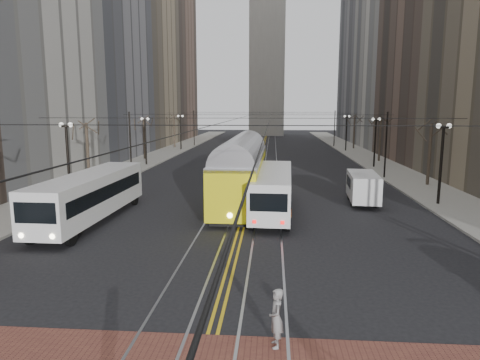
% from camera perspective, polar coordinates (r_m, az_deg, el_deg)
% --- Properties ---
extents(ground, '(260.00, 260.00, 0.00)m').
position_cam_1_polar(ground, '(14.89, -3.12, -18.04)').
color(ground, black).
rests_on(ground, ground).
extents(sidewalk_left, '(5.00, 140.00, 0.15)m').
position_cam_1_polar(sidewalk_left, '(60.84, -11.64, 2.84)').
color(sidewalk_left, gray).
rests_on(sidewalk_left, ground).
extents(sidewalk_right, '(5.00, 140.00, 0.15)m').
position_cam_1_polar(sidewalk_right, '(59.96, 17.13, 2.52)').
color(sidewalk_right, gray).
rests_on(sidewalk_right, ground).
extents(streetcar_rails, '(4.80, 130.00, 0.02)m').
position_cam_1_polar(streetcar_rails, '(58.52, 2.64, 2.70)').
color(streetcar_rails, gray).
rests_on(streetcar_rails, ground).
extents(centre_lines, '(0.42, 130.00, 0.01)m').
position_cam_1_polar(centre_lines, '(58.52, 2.64, 2.71)').
color(centre_lines, gold).
rests_on(centre_lines, ground).
extents(building_left_mid, '(16.00, 20.00, 34.00)m').
position_cam_1_polar(building_left_mid, '(65.87, -21.17, 17.69)').
color(building_left_mid, slate).
rests_on(building_left_mid, ground).
extents(building_left_midfar, '(20.00, 20.00, 52.00)m').
position_cam_1_polar(building_left_midfar, '(86.48, -16.74, 21.85)').
color(building_left_midfar, gray).
rests_on(building_left_midfar, ground).
extents(building_left_far, '(16.00, 20.00, 40.00)m').
position_cam_1_polar(building_left_far, '(103.61, -11.37, 16.55)').
color(building_left_far, brown).
rests_on(building_left_far, ground).
extents(building_right_mid, '(16.00, 20.00, 34.00)m').
position_cam_1_polar(building_right_mid, '(64.47, 27.29, 17.48)').
color(building_right_mid, brown).
rests_on(building_right_mid, ground).
extents(building_right_far, '(16.00, 20.00, 40.00)m').
position_cam_1_polar(building_right_far, '(102.73, 18.49, 16.32)').
color(building_right_far, slate).
rests_on(building_right_far, ground).
extents(lamp_posts, '(27.60, 57.20, 5.60)m').
position_cam_1_polar(lamp_posts, '(42.07, 1.97, 3.89)').
color(lamp_posts, black).
rests_on(lamp_posts, ground).
extents(street_trees, '(31.68, 53.28, 5.60)m').
position_cam_1_polar(street_trees, '(48.54, 2.30, 4.63)').
color(street_trees, '#382D23').
rests_on(street_trees, ground).
extents(trolley_wires, '(25.96, 120.00, 6.60)m').
position_cam_1_polar(trolley_wires, '(48.05, 2.29, 5.75)').
color(trolley_wires, black).
rests_on(trolley_wires, ground).
extents(transit_bus, '(2.74, 11.90, 2.96)m').
position_cam_1_polar(transit_bus, '(27.82, -19.30, -2.26)').
color(transit_bus, white).
rests_on(transit_bus, ground).
extents(streetcar, '(3.19, 16.05, 3.77)m').
position_cam_1_polar(streetcar, '(31.97, 0.26, 0.48)').
color(streetcar, yellow).
rests_on(streetcar, ground).
extents(rear_bus, '(2.80, 11.02, 2.85)m').
position_cam_1_polar(rear_bus, '(28.47, 4.37, -1.60)').
color(rear_bus, white).
rests_on(rear_bus, ground).
extents(cargo_van, '(2.33, 5.18, 2.23)m').
position_cam_1_polar(cargo_van, '(32.52, 16.07, -1.11)').
color(cargo_van, silver).
rests_on(cargo_van, ground).
extents(sedan_grey, '(2.20, 4.30, 1.40)m').
position_cam_1_polar(sedan_grey, '(37.76, 16.80, -0.36)').
color(sedan_grey, '#414248').
rests_on(sedan_grey, ground).
extents(pedestrian_b, '(0.50, 0.69, 1.76)m').
position_cam_1_polar(pedestrian_b, '(13.04, 4.85, -17.87)').
color(pedestrian_b, gray).
rests_on(pedestrian_b, crosswalk_band).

